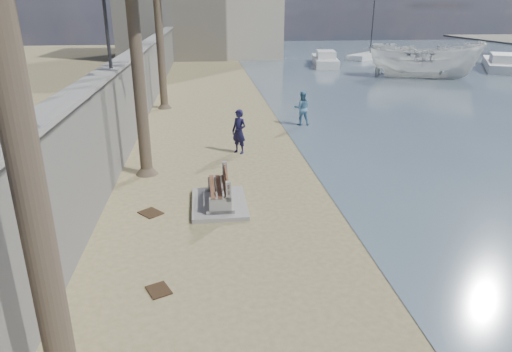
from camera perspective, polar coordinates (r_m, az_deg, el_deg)
seawall at (r=25.46m, az=-14.23°, el=11.00°), size 0.45×70.00×3.50m
wall_cap at (r=25.24m, az=-14.59°, el=15.02°), size 0.80×70.00×0.12m
bench_far at (r=13.76m, az=-4.65°, el=-2.02°), size 1.65×2.40×1.00m
person_a at (r=18.55m, az=-2.14°, el=5.97°), size 0.89×0.88×2.07m
person_b at (r=23.26m, az=5.76°, el=8.65°), size 0.96×0.77×1.90m
boat_cruiser at (r=41.32m, az=20.33°, el=13.59°), size 4.58×4.54×3.97m
yacht_near at (r=50.71m, az=28.30°, el=12.11°), size 7.14×10.00×1.50m
yacht_far at (r=48.37m, az=8.58°, el=13.96°), size 3.52×8.13×1.50m
sailboat_west at (r=55.60m, az=14.05°, el=14.38°), size 6.83×6.74×9.21m
debris_c at (r=13.71m, az=-13.03°, el=-4.51°), size 0.80×0.82×0.03m
debris_d at (r=10.21m, az=-12.06°, el=-13.78°), size 0.62×0.67×0.03m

